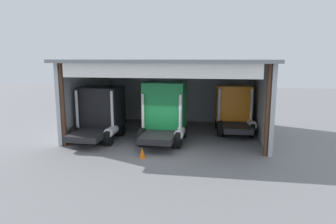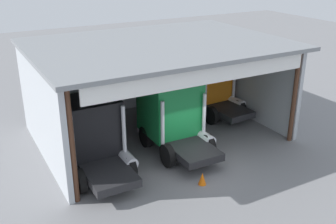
{
  "view_description": "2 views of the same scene",
  "coord_description": "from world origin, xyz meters",
  "px_view_note": "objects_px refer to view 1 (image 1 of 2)",
  "views": [
    {
      "loc": [
        3.19,
        -16.42,
        5.32
      ],
      "look_at": [
        0.0,
        3.1,
        1.76
      ],
      "focal_mm": 32.26,
      "sensor_mm": 36.0,
      "label": 1
    },
    {
      "loc": [
        -9.36,
        -13.9,
        9.58
      ],
      "look_at": [
        0.0,
        3.1,
        1.76
      ],
      "focal_mm": 42.94,
      "sensor_mm": 36.0,
      "label": 2
    }
  ],
  "objects_px": {
    "oil_drum": "(146,117)",
    "traffic_cone": "(142,153)",
    "truck_green_center_right_bay": "(165,110)",
    "truck_orange_right_bay": "(234,108)",
    "truck_black_left_bay": "(101,112)",
    "tool_cart": "(150,116)"
  },
  "relations": [
    {
      "from": "truck_black_left_bay",
      "to": "truck_green_center_right_bay",
      "type": "distance_m",
      "value": 4.31
    },
    {
      "from": "truck_orange_right_bay",
      "to": "tool_cart",
      "type": "distance_m",
      "value": 7.24
    },
    {
      "from": "truck_green_center_right_bay",
      "to": "truck_orange_right_bay",
      "type": "height_order",
      "value": "truck_green_center_right_bay"
    },
    {
      "from": "truck_green_center_right_bay",
      "to": "truck_black_left_bay",
      "type": "bearing_deg",
      "value": -176.5
    },
    {
      "from": "oil_drum",
      "to": "traffic_cone",
      "type": "xyz_separation_m",
      "value": [
        1.93,
        -9.0,
        -0.16
      ]
    },
    {
      "from": "truck_black_left_bay",
      "to": "oil_drum",
      "type": "height_order",
      "value": "truck_black_left_bay"
    },
    {
      "from": "truck_green_center_right_bay",
      "to": "truck_orange_right_bay",
      "type": "xyz_separation_m",
      "value": [
        4.52,
        3.08,
        -0.28
      ]
    },
    {
      "from": "truck_green_center_right_bay",
      "to": "traffic_cone",
      "type": "xyz_separation_m",
      "value": [
        -0.6,
        -3.77,
        -1.73
      ]
    },
    {
      "from": "truck_black_left_bay",
      "to": "truck_green_center_right_bay",
      "type": "height_order",
      "value": "truck_green_center_right_bay"
    },
    {
      "from": "tool_cart",
      "to": "traffic_cone",
      "type": "bearing_deg",
      "value": -80.08
    },
    {
      "from": "truck_black_left_bay",
      "to": "truck_orange_right_bay",
      "type": "xyz_separation_m",
      "value": [
        8.82,
        3.3,
        -0.06
      ]
    },
    {
      "from": "truck_black_left_bay",
      "to": "oil_drum",
      "type": "relative_size",
      "value": 5.46
    },
    {
      "from": "oil_drum",
      "to": "traffic_cone",
      "type": "distance_m",
      "value": 9.2
    },
    {
      "from": "truck_green_center_right_bay",
      "to": "oil_drum",
      "type": "xyz_separation_m",
      "value": [
        -2.53,
        5.23,
        -1.58
      ]
    },
    {
      "from": "truck_orange_right_bay",
      "to": "tool_cart",
      "type": "xyz_separation_m",
      "value": [
        -6.73,
        2.36,
        -1.23
      ]
    },
    {
      "from": "truck_orange_right_bay",
      "to": "oil_drum",
      "type": "xyz_separation_m",
      "value": [
        -7.05,
        2.16,
        -1.29
      ]
    },
    {
      "from": "oil_drum",
      "to": "tool_cart",
      "type": "distance_m",
      "value": 0.39
    },
    {
      "from": "truck_black_left_bay",
      "to": "oil_drum",
      "type": "distance_m",
      "value": 5.9
    },
    {
      "from": "truck_orange_right_bay",
      "to": "oil_drum",
      "type": "relative_size",
      "value": 5.37
    },
    {
      "from": "truck_green_center_right_bay",
      "to": "tool_cart",
      "type": "relative_size",
      "value": 5.02
    },
    {
      "from": "oil_drum",
      "to": "truck_black_left_bay",
      "type": "bearing_deg",
      "value": -107.97
    },
    {
      "from": "truck_orange_right_bay",
      "to": "traffic_cone",
      "type": "relative_size",
      "value": 8.38
    }
  ]
}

